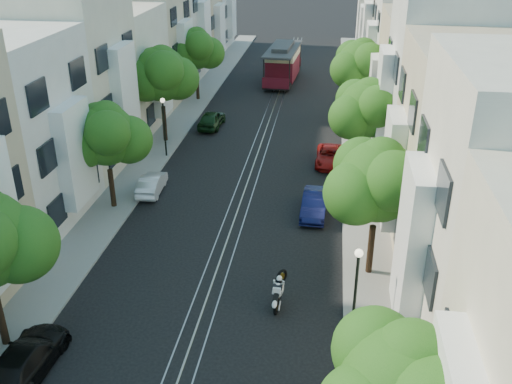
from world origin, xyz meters
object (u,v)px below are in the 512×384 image
at_px(tree_w_c, 162,75).
at_px(lamp_east, 356,282).
at_px(tree_e_c, 368,111).
at_px(parked_car_e_mid, 315,204).
at_px(tree_e_d, 362,65).
at_px(parked_car_e_far, 330,156).
at_px(tree_e_b, 379,183).
at_px(lamp_west, 164,118).
at_px(cable_car, 283,62).
at_px(parked_car_w_near, 26,359).
at_px(tree_w_d, 197,50).
at_px(sportbike_rider, 278,290).
at_px(parked_car_w_far, 212,119).
at_px(parked_car_w_mid, 152,184).
at_px(tree_w_b, 107,137).

xyz_separation_m(tree_w_c, lamp_east, (13.44, -20.98, -2.22)).
bearing_deg(tree_e_c, parked_car_e_mid, -118.54).
distance_m(tree_e_d, parked_car_e_far, 9.98).
bearing_deg(tree_e_b, lamp_west, 136.15).
height_order(tree_w_c, cable_car, tree_w_c).
relative_size(tree_e_c, lamp_east, 1.57).
relative_size(parked_car_e_mid, parked_car_w_near, 0.87).
height_order(parked_car_e_far, parked_car_w_near, parked_car_w_near).
distance_m(tree_w_d, lamp_east, 34.73).
distance_m(tree_w_d, sportbike_rider, 31.95).
distance_m(tree_w_c, tree_w_d, 11.01).
bearing_deg(lamp_west, tree_e_b, -43.85).
distance_m(tree_e_d, tree_w_c, 15.60).
xyz_separation_m(tree_e_d, cable_car, (-7.27, 12.58, -2.80)).
xyz_separation_m(tree_w_c, parked_car_w_near, (1.54, -24.32, -4.42)).
bearing_deg(parked_car_w_far, parked_car_w_mid, 87.22).
bearing_deg(tree_w_c, parked_car_w_far, 53.39).
distance_m(tree_e_b, sportbike_rider, 6.40).
height_order(tree_w_b, lamp_east, tree_w_b).
bearing_deg(parked_car_e_far, parked_car_w_near, -115.17).
height_order(sportbike_rider, parked_car_w_mid, sportbike_rider).
height_order(tree_w_d, lamp_west, tree_w_d).
xyz_separation_m(tree_e_b, tree_e_c, (-0.00, 11.00, -0.13)).
bearing_deg(parked_car_w_mid, tree_w_d, -88.44).
distance_m(tree_e_d, lamp_west, 16.39).
height_order(tree_e_d, parked_car_w_mid, tree_e_d).
height_order(tree_w_d, parked_car_w_far, tree_w_d).
distance_m(tree_e_b, cable_car, 35.44).
distance_m(tree_e_b, parked_car_e_mid, 7.61).
height_order(tree_w_b, sportbike_rider, tree_w_b).
xyz_separation_m(tree_w_b, parked_car_w_mid, (1.54, 2.32, -3.82)).
bearing_deg(tree_w_d, parked_car_e_far, -48.21).
bearing_deg(tree_e_b, sportbike_rider, -143.61).
distance_m(tree_e_c, parked_car_w_near, 23.54).
distance_m(tree_w_d, parked_car_e_mid, 24.51).
bearing_deg(parked_car_e_mid, sportbike_rider, -95.54).
xyz_separation_m(cable_car, parked_car_w_mid, (-5.59, -27.27, -1.49)).
height_order(tree_e_d, tree_w_d, tree_e_d).
distance_m(tree_w_d, parked_car_w_mid, 20.15).
height_order(tree_w_d, parked_car_e_mid, tree_w_d).
bearing_deg(tree_w_c, tree_e_d, 22.62).
relative_size(tree_e_b, tree_w_b, 1.07).
bearing_deg(tree_e_d, tree_w_d, 160.85).
height_order(tree_e_c, tree_w_d, same).
bearing_deg(parked_car_w_far, tree_e_d, -166.02).
relative_size(tree_w_b, lamp_west, 1.51).
xyz_separation_m(tree_e_b, lamp_west, (-13.56, 13.02, -1.89)).
bearing_deg(parked_car_w_near, tree_w_b, -82.28).
relative_size(cable_car, parked_car_w_far, 2.32).
xyz_separation_m(tree_w_c, cable_car, (7.13, 18.58, -3.00)).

